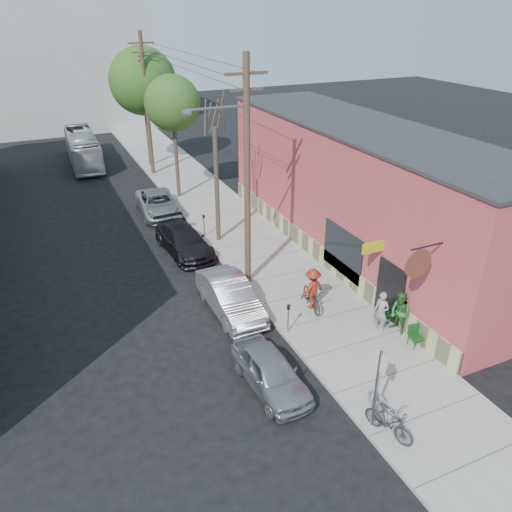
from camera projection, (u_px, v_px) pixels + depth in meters
name	position (u px, v px, depth m)	size (l,w,h in m)	color
ground	(233.00, 346.00, 19.20)	(120.00, 120.00, 0.00)	black
sidewalk	(230.00, 223.00, 29.66)	(4.50, 58.00, 0.15)	#A29F96
cafe_building	(360.00, 192.00, 25.06)	(6.60, 20.20, 6.61)	#B74449
end_cap_building	(56.00, 68.00, 49.86)	(18.00, 8.00, 12.00)	#B8B8B3
sign_post	(377.00, 382.00, 14.66)	(0.07, 0.45, 2.80)	slate
parking_meter_near	(288.00, 314.00, 19.38)	(0.14, 0.14, 1.24)	slate
parking_meter_far	(204.00, 222.00, 27.56)	(0.14, 0.14, 1.24)	slate
utility_pole_near	(246.00, 172.00, 21.02)	(3.57, 0.28, 10.00)	#503A28
utility_pole_far	(147.00, 103.00, 35.86)	(1.80, 0.28, 10.00)	#503A28
tree_bare	(217.00, 186.00, 26.11)	(0.24, 0.24, 6.13)	#44392C
tree_leafy_mid	(172.00, 104.00, 30.94)	(3.48, 3.48, 7.82)	#44392C
tree_leafy_far	(143.00, 81.00, 37.26)	(5.01, 5.01, 8.93)	#44392C
patio_chair_a	(384.00, 313.00, 20.16)	(0.50, 0.50, 0.88)	#134414
patio_chair_b	(416.00, 337.00, 18.72)	(0.50, 0.50, 0.88)	#134414
patron_grey	(381.00, 312.00, 19.49)	(0.62, 0.41, 1.70)	gray
patron_green	(400.00, 313.00, 19.34)	(0.86, 0.67, 1.77)	#29672D
cyclist	(312.00, 289.00, 20.96)	(1.17, 0.67, 1.82)	maroon
cyclist_bike	(312.00, 297.00, 21.14)	(0.68, 1.96, 1.03)	black
parked_bike_a	(389.00, 422.00, 14.81)	(0.48, 1.68, 1.01)	black
parked_bike_b	(386.00, 408.00, 15.34)	(0.66, 1.89, 0.99)	gray
car_0	(270.00, 371.00, 16.86)	(1.55, 3.85, 1.31)	#96989D
car_1	(230.00, 296.00, 21.00)	(1.58, 4.54, 1.50)	#A4A8AC
car_2	(184.00, 240.00, 26.08)	(1.94, 4.77, 1.38)	black
car_3	(158.00, 204.00, 30.84)	(2.26, 4.90, 1.36)	#A0A2A8
bus	(83.00, 149.00, 40.28)	(2.15, 9.17, 2.55)	silver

